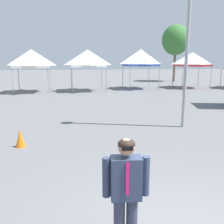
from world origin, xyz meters
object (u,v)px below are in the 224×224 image
Objects in this scene: canopy_tent_right_of_center at (192,59)px; tree_behind_tents_right at (176,40)px; canopy_tent_center at (141,58)px; canopy_tent_behind_center at (31,59)px; light_pole_near_lift at (189,9)px; person_foreground at (126,190)px; traffic_cone_near_barrier at (20,138)px; canopy_tent_behind_left at (88,58)px.

canopy_tent_right_of_center is 8.21m from tree_behind_tents_right.
canopy_tent_center is at bearing -179.96° from canopy_tent_right_of_center.
canopy_tent_behind_center reaches higher than canopy_tent_right_of_center.
tree_behind_tents_right is at bearing 49.14° from canopy_tent_center.
person_foreground is at bearing -120.31° from light_pole_near_lift.
traffic_cone_near_barrier is at bearing -166.20° from light_pole_near_lift.
light_pole_near_lift is at bearing -76.45° from canopy_tent_behind_left.
canopy_tent_behind_left is at bearing -143.50° from tree_behind_tents_right.
person_foreground is at bearing -118.11° from canopy_tent_right_of_center.
canopy_tent_right_of_center is at bearing 4.67° from canopy_tent_behind_center.
traffic_cone_near_barrier is (-2.42, 5.10, -0.75)m from person_foreground.
canopy_tent_behind_center is at bearing -172.89° from canopy_tent_center.
canopy_tent_right_of_center is 1.98× the size of person_foreground.
light_pole_near_lift is (7.98, -12.94, 1.83)m from canopy_tent_behind_center.
canopy_tent_behind_left is 0.51× the size of tree_behind_tents_right.
canopy_tent_right_of_center is at bearing 49.26° from traffic_cone_near_barrier.
traffic_cone_near_barrier is (-14.95, -23.45, -4.97)m from tree_behind_tents_right.
canopy_tent_behind_left is 0.44× the size of light_pole_near_lift.
canopy_tent_center is 5.29m from canopy_tent_right_of_center.
canopy_tent_behind_left reaches higher than person_foreground.
tree_behind_tents_right reaches higher than traffic_cone_near_barrier.
canopy_tent_right_of_center is at bearing 5.61° from canopy_tent_behind_left.
traffic_cone_near_barrier is at bearing -130.74° from canopy_tent_right_of_center.
canopy_tent_behind_center is at bearing -175.33° from canopy_tent_right_of_center.
canopy_tent_center reaches higher than traffic_cone_near_barrier.
tree_behind_tents_right is at bearing 36.50° from canopy_tent_behind_left.
light_pole_near_lift is at bearing 13.80° from traffic_cone_near_barrier.
canopy_tent_behind_left is 19.91m from person_foreground.
light_pole_near_lift is at bearing -97.87° from canopy_tent_center.
canopy_tent_behind_left is at bearing 77.97° from traffic_cone_near_barrier.
canopy_tent_behind_center is 0.97× the size of canopy_tent_center.
canopy_tent_center is at bearing -130.86° from tree_behind_tents_right.
canopy_tent_center is 21.72m from person_foreground.
canopy_tent_behind_left is 15.27m from traffic_cone_near_barrier.
canopy_tent_center reaches higher than canopy_tent_behind_left.
light_pole_near_lift is 23.55m from tree_behind_tents_right.
canopy_tent_behind_left is 13.66m from light_pole_near_lift.
light_pole_near_lift is at bearing -58.35° from canopy_tent_behind_center.
person_foreground reaches higher than traffic_cone_near_barrier.
person_foreground is (4.09, -19.59, -1.85)m from canopy_tent_behind_center.
light_pole_near_lift is at bearing 59.69° from person_foreground.
canopy_tent_behind_left reaches higher than traffic_cone_near_barrier.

